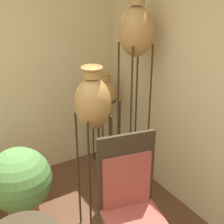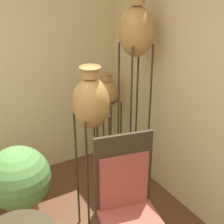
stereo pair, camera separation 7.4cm
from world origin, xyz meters
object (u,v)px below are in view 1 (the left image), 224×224
object	(u,v)px
vase_stand_short	(106,96)
chair	(131,201)
vase_stand_tall	(136,35)
potted_plant	(20,183)
vase_stand_medium	(93,106)

from	to	relation	value
vase_stand_short	chair	size ratio (longest dim) A/B	1.04
vase_stand_tall	vase_stand_short	world-z (taller)	vase_stand_tall
vase_stand_short	potted_plant	xyz separation A→B (m)	(-1.27, -0.52, -0.46)
chair	potted_plant	distance (m)	1.13
chair	vase_stand_tall	bearing A→B (deg)	66.31
vase_stand_medium	chair	xyz separation A→B (m)	(0.05, -0.50, -0.65)
vase_stand_medium	potted_plant	xyz separation A→B (m)	(-0.58, 0.42, -0.81)
vase_stand_medium	chair	size ratio (longest dim) A/B	1.38
chair	vase_stand_medium	bearing A→B (deg)	108.24
vase_stand_tall	chair	distance (m)	1.55
vase_stand_tall	vase_stand_medium	distance (m)	0.91
vase_stand_short	potted_plant	distance (m)	1.45
vase_stand_tall	vase_stand_medium	bearing A→B (deg)	-151.80
vase_stand_tall	potted_plant	distance (m)	1.80
vase_stand_tall	vase_stand_medium	world-z (taller)	vase_stand_tall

